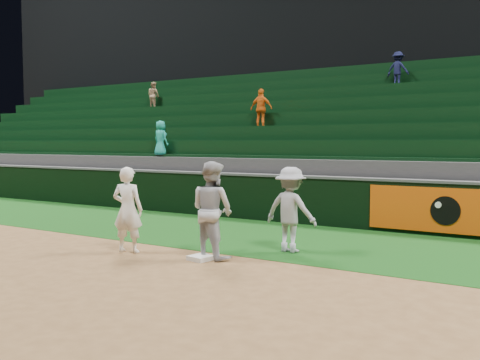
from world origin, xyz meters
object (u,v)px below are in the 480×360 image
Objects in this scene: first_base at (201,258)px; base_coach at (291,210)px; baserunner at (212,210)px; first_baseman at (128,210)px.

base_coach is at bearing 54.57° from first_base.
baserunner is 1.56m from base_coach.
first_baseman is at bearing -173.79° from first_base.
baserunner is 1.08× the size of base_coach.
first_base is 0.88m from baserunner.
baserunner is (0.07, 0.26, 0.84)m from first_base.
first_baseman reaches higher than base_coach.
first_base is 0.21× the size of baserunner.
base_coach is (0.97, 1.21, -0.06)m from baserunner.
first_base is at bearing 86.27° from baserunner.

